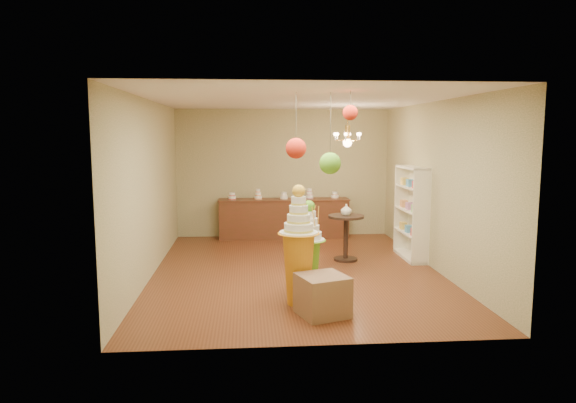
{
  "coord_description": "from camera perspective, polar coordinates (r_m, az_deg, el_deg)",
  "views": [
    {
      "loc": [
        -0.86,
        -8.85,
        2.42
      ],
      "look_at": [
        -0.14,
        0.0,
        1.25
      ],
      "focal_mm": 32.0,
      "sensor_mm": 36.0,
      "label": 1
    }
  ],
  "objects": [
    {
      "name": "wall_back",
      "position": [
        12.17,
        -0.56,
        3.16
      ],
      "size": [
        5.0,
        0.04,
        3.0
      ],
      "primitive_type": "cube",
      "color": "tan",
      "rests_on": "ground"
    },
    {
      "name": "ceiling",
      "position": [
        8.91,
        0.93,
        11.22
      ],
      "size": [
        6.5,
        6.5,
        0.0
      ],
      "primitive_type": "plane",
      "rotation": [
        3.14,
        0.0,
        0.0
      ],
      "color": "silver",
      "rests_on": "ground"
    },
    {
      "name": "sideboard",
      "position": [
        12.01,
        -0.46,
        -1.81
      ],
      "size": [
        3.04,
        0.54,
        1.16
      ],
      "color": "#562C1B",
      "rests_on": "floor"
    },
    {
      "name": "pom_green_mid",
      "position": [
        7.23,
        4.7,
        4.25
      ],
      "size": [
        0.31,
        0.31,
        1.14
      ],
      "color": "#3B372A",
      "rests_on": "ceiling"
    },
    {
      "name": "vase",
      "position": [
        9.85,
        6.49,
        -0.91
      ],
      "size": [
        0.24,
        0.24,
        0.22
      ],
      "primitive_type": "imported",
      "rotation": [
        0.0,
        0.0,
        -0.15
      ],
      "color": "white",
      "rests_on": "round_table"
    },
    {
      "name": "floor",
      "position": [
        9.22,
        0.89,
        -7.73
      ],
      "size": [
        6.5,
        6.5,
        0.0
      ],
      "primitive_type": "plane",
      "color": "#5C2D18",
      "rests_on": "ground"
    },
    {
      "name": "wall_front",
      "position": [
        5.74,
        4.03,
        -1.76
      ],
      "size": [
        5.0,
        0.04,
        3.0
      ],
      "primitive_type": "cube",
      "color": "tan",
      "rests_on": "ground"
    },
    {
      "name": "pedestal_orange",
      "position": [
        7.33,
        1.18,
        -6.24
      ],
      "size": [
        0.58,
        0.58,
        1.72
      ],
      "rotation": [
        0.0,
        0.0,
        0.07
      ],
      "color": "orange",
      "rests_on": "floor"
    },
    {
      "name": "round_table",
      "position": [
        9.92,
        6.45,
        -3.32
      ],
      "size": [
        0.89,
        0.89,
        0.88
      ],
      "rotation": [
        0.0,
        0.0,
        0.37
      ],
      "color": "black",
      "rests_on": "floor"
    },
    {
      "name": "wall_right",
      "position": [
        9.51,
        16.08,
        1.65
      ],
      "size": [
        0.04,
        6.5,
        3.0
      ],
      "primitive_type": "cube",
      "color": "tan",
      "rests_on": "ground"
    },
    {
      "name": "chandelier",
      "position": [
        10.43,
        6.62,
        6.8
      ],
      "size": [
        0.72,
        0.72,
        0.85
      ],
      "rotation": [
        0.0,
        0.0,
        0.19
      ],
      "color": "gold",
      "rests_on": "ceiling"
    },
    {
      "name": "burlap_riser",
      "position": [
        7.01,
        3.85,
        -10.35
      ],
      "size": [
        0.77,
        0.77,
        0.55
      ],
      "primitive_type": "cube",
      "rotation": [
        0.0,
        0.0,
        0.33
      ],
      "color": "#8E694D",
      "rests_on": "floor"
    },
    {
      "name": "wall_left",
      "position": [
        9.05,
        -15.05,
        1.4
      ],
      "size": [
        0.04,
        6.5,
        3.0
      ],
      "primitive_type": "cube",
      "color": "tan",
      "rests_on": "ground"
    },
    {
      "name": "pom_red_left",
      "position": [
        7.2,
        0.89,
        5.94
      ],
      "size": [
        0.29,
        0.29,
        0.92
      ],
      "color": "#3B372A",
      "rests_on": "ceiling"
    },
    {
      "name": "shelving_unit",
      "position": [
        10.28,
        13.55,
        -1.21
      ],
      "size": [
        0.33,
        1.2,
        1.8
      ],
      "color": "white",
      "rests_on": "floor"
    },
    {
      "name": "pom_red_right",
      "position": [
        7.03,
        6.93,
        9.78
      ],
      "size": [
        0.2,
        0.2,
        0.39
      ],
      "color": "#3B372A",
      "rests_on": "ceiling"
    },
    {
      "name": "pedestal_green",
      "position": [
        7.88,
        2.31,
        -5.79
      ],
      "size": [
        0.5,
        0.5,
        1.43
      ],
      "rotation": [
        0.0,
        0.0,
        -0.04
      ],
      "color": "#70C42B",
      "rests_on": "floor"
    }
  ]
}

